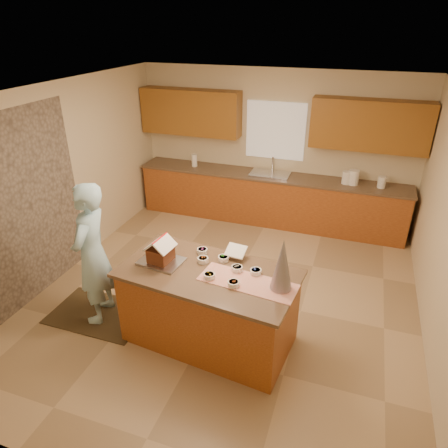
{
  "coord_description": "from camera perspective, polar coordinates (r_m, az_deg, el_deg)",
  "views": [
    {
      "loc": [
        1.45,
        -4.33,
        3.45
      ],
      "look_at": [
        -0.1,
        0.2,
        1.0
      ],
      "focal_mm": 32.66,
      "sensor_mm": 36.0,
      "label": 1
    }
  ],
  "objects": [
    {
      "name": "canister_c",
      "position": [
        7.22,
        21.22,
        5.49
      ],
      "size": [
        0.13,
        0.13,
        0.19
      ],
      "primitive_type": "cylinder",
      "color": "white",
      "rests_on": "back_counter_top"
    },
    {
      "name": "faucet",
      "position": [
        7.5,
        6.82,
        8.3
      ],
      "size": [
        0.03,
        0.03,
        0.28
      ],
      "primitive_type": "cylinder",
      "color": "silver",
      "rests_on": "back_counter_top"
    },
    {
      "name": "stone_accent",
      "position": [
        5.72,
        -26.75,
        1.43
      ],
      "size": [
        0.0,
        2.5,
        2.5
      ],
      "primitive_type": "plane",
      "rotation": [
        1.57,
        0.0,
        1.57
      ],
      "color": "gray",
      "rests_on": "wall_left"
    },
    {
      "name": "cookbook",
      "position": [
        4.68,
        1.67,
        -3.79
      ],
      "size": [
        0.25,
        0.2,
        0.1
      ],
      "primitive_type": "cube",
      "rotation": [
        -1.13,
        0.0,
        -0.11
      ],
      "color": "white",
      "rests_on": "island_top"
    },
    {
      "name": "wall_back",
      "position": [
        7.53,
        7.15,
        10.67
      ],
      "size": [
        5.5,
        5.5,
        0.0
      ],
      "primitive_type": "plane",
      "color": "beige",
      "rests_on": "floor"
    },
    {
      "name": "back_counter_base",
      "position": [
        7.56,
        6.26,
        3.44
      ],
      "size": [
        4.8,
        0.6,
        0.88
      ],
      "primitive_type": "cube",
      "color": "#A25721",
      "rests_on": "floor"
    },
    {
      "name": "paper_towel",
      "position": [
        7.77,
        -4.17,
        8.88
      ],
      "size": [
        0.11,
        0.11,
        0.23
      ],
      "primitive_type": "cylinder",
      "color": "white",
      "rests_on": "back_counter_top"
    },
    {
      "name": "upper_cabinet_right",
      "position": [
        7.08,
        19.73,
        12.88
      ],
      "size": [
        1.85,
        0.35,
        0.8
      ],
      "primitive_type": "cube",
      "color": "#955F20",
      "rests_on": "wall_back"
    },
    {
      "name": "ceiling",
      "position": [
        4.63,
        0.39,
        17.77
      ],
      "size": [
        5.5,
        5.5,
        0.0
      ],
      "primitive_type": "plane",
      "color": "silver",
      "rests_on": "floor"
    },
    {
      "name": "upper_cabinet_left",
      "position": [
        7.69,
        -4.68,
        15.35
      ],
      "size": [
        1.85,
        0.35,
        0.8
      ],
      "primitive_type": "cube",
      "color": "#955F20",
      "rests_on": "wall_back"
    },
    {
      "name": "tinsel_tree",
      "position": [
        4.12,
        8.16,
        -5.65
      ],
      "size": [
        0.25,
        0.25,
        0.57
      ],
      "primitive_type": "cone",
      "rotation": [
        0.0,
        0.0,
        -0.11
      ],
      "color": "#A7A6B2",
      "rests_on": "island_top"
    },
    {
      "name": "island_top",
      "position": [
        4.5,
        -2.22,
        -6.93
      ],
      "size": [
        2.05,
        1.23,
        0.04
      ],
      "primitive_type": "cube",
      "rotation": [
        0.0,
        0.0,
        -0.11
      ],
      "color": "brown",
      "rests_on": "island_base"
    },
    {
      "name": "island_base",
      "position": [
        4.78,
        -2.12,
        -11.68
      ],
      "size": [
        1.96,
        1.14,
        0.91
      ],
      "primitive_type": "cube",
      "rotation": [
        0.0,
        0.0,
        -0.11
      ],
      "color": "#A25721",
      "rests_on": "floor"
    },
    {
      "name": "table_runner",
      "position": [
        4.32,
        3.34,
        -8.14
      ],
      "size": [
        1.07,
        0.49,
        0.01
      ],
      "primitive_type": "cube",
      "rotation": [
        0.0,
        0.0,
        -0.11
      ],
      "color": "red",
      "rests_on": "island_top"
    },
    {
      "name": "baking_tray",
      "position": [
        4.69,
        -8.75,
        -5.17
      ],
      "size": [
        0.51,
        0.4,
        0.03
      ],
      "primitive_type": "cube",
      "rotation": [
        0.0,
        0.0,
        -0.11
      ],
      "color": "silver",
      "rests_on": "island_top"
    },
    {
      "name": "candy_bowls",
      "position": [
        4.52,
        -0.14,
        -5.99
      ],
      "size": [
        0.84,
        0.63,
        0.06
      ],
      "color": "#CC5824",
      "rests_on": "island_top"
    },
    {
      "name": "back_counter_top",
      "position": [
        7.39,
        6.44,
        6.71
      ],
      "size": [
        4.85,
        0.63,
        0.04
      ],
      "primitive_type": "cube",
      "color": "brown",
      "rests_on": "back_counter_base"
    },
    {
      "name": "floor",
      "position": [
        5.72,
        0.3,
        -9.97
      ],
      "size": [
        5.5,
        5.5,
        0.0
      ],
      "primitive_type": "plane",
      "color": "tan",
      "rests_on": "ground"
    },
    {
      "name": "gingerbread_house",
      "position": [
        4.63,
        -8.86,
        -3.89
      ],
      "size": [
        0.31,
        0.32,
        0.29
      ],
      "color": "#5F2719",
      "rests_on": "baking_tray"
    },
    {
      "name": "wall_left",
      "position": [
        6.23,
        -22.12,
        5.33
      ],
      "size": [
        5.5,
        5.5,
        0.0
      ],
      "primitive_type": "plane",
      "color": "beige",
      "rests_on": "floor"
    },
    {
      "name": "sink",
      "position": [
        7.39,
        6.44,
        6.64
      ],
      "size": [
        0.7,
        0.45,
        0.12
      ],
      "primitive_type": "cube",
      "color": "silver",
      "rests_on": "back_counter_top"
    },
    {
      "name": "boy",
      "position": [
        5.12,
        -17.95,
        -4.06
      ],
      "size": [
        0.54,
        0.72,
        1.81
      ],
      "primitive_type": "imported",
      "rotation": [
        0.0,
        0.0,
        -1.4
      ],
      "color": "#ACE0F4",
      "rests_on": "rug"
    },
    {
      "name": "rug",
      "position": [
        5.65,
        -17.05,
        -11.91
      ],
      "size": [
        1.23,
        0.8,
        0.01
      ],
      "primitive_type": "cube",
      "color": "black",
      "rests_on": "floor"
    },
    {
      "name": "canister_b",
      "position": [
        7.2,
        17.69,
        6.24
      ],
      "size": [
        0.17,
        0.17,
        0.25
      ],
      "primitive_type": "cylinder",
      "color": "white",
      "rests_on": "back_counter_top"
    },
    {
      "name": "wall_front",
      "position": [
        3.0,
        -17.64,
        -18.88
      ],
      "size": [
        5.5,
        5.5,
        0.0
      ],
      "primitive_type": "plane",
      "color": "beige",
      "rests_on": "floor"
    },
    {
      "name": "canister_a",
      "position": [
        7.2,
        16.79,
        6.23
      ],
      "size": [
        0.15,
        0.15,
        0.21
      ],
      "primitive_type": "cylinder",
      "color": "white",
      "rests_on": "back_counter_top"
    },
    {
      "name": "window_curtain",
      "position": [
        7.42,
        7.23,
        12.83
      ],
      "size": [
        1.05,
        0.03,
        1.0
      ],
      "primitive_type": "cube",
      "color": "white",
      "rests_on": "wall_back"
    }
  ]
}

